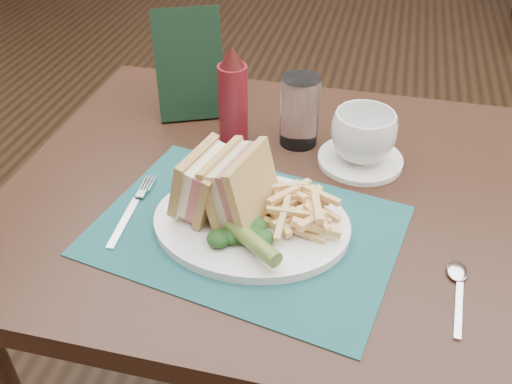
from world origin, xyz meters
TOP-DOWN VIEW (x-y plane):
  - floor at (0.00, 0.00)m, footprint 7.00×7.00m
  - table_main at (0.00, -0.50)m, footprint 0.90×0.75m
  - placemat at (-0.02, -0.62)m, footprint 0.50×0.39m
  - plate at (-0.02, -0.61)m, footprint 0.31×0.25m
  - sandwich_half_a at (-0.11, -0.60)m, footprint 0.10×0.12m
  - sandwich_half_b at (-0.06, -0.60)m, footprint 0.10×0.13m
  - kale_garnish at (-0.02, -0.66)m, footprint 0.11×0.08m
  - pickle_spear at (-0.01, -0.68)m, footprint 0.11×0.09m
  - fries_pile at (0.05, -0.59)m, footprint 0.18×0.20m
  - fork at (-0.21, -0.62)m, footprint 0.05×0.17m
  - spoon at (0.28, -0.68)m, footprint 0.04×0.15m
  - saucer at (0.13, -0.40)m, footprint 0.15×0.15m
  - coffee_cup at (0.13, -0.40)m, footprint 0.16×0.16m
  - drinking_glass at (0.01, -0.36)m, footprint 0.09×0.09m
  - ketchup_bottle at (-0.11, -0.38)m, footprint 0.05×0.05m
  - check_presenter at (-0.22, -0.29)m, footprint 0.15×0.12m

SIDE VIEW (x-z plane):
  - floor at x=0.00m, z-range 0.00..0.00m
  - table_main at x=0.00m, z-range 0.00..0.75m
  - placemat at x=-0.02m, z-range 0.75..0.75m
  - spoon at x=0.28m, z-range 0.75..0.76m
  - saucer at x=0.13m, z-range 0.75..0.76m
  - fork at x=-0.21m, z-range 0.75..0.76m
  - plate at x=-0.02m, z-range 0.75..0.77m
  - kale_garnish at x=-0.02m, z-range 0.77..0.79m
  - pickle_spear at x=-0.01m, z-range 0.78..0.80m
  - fries_pile at x=0.05m, z-range 0.77..0.82m
  - coffee_cup at x=0.13m, z-range 0.76..0.85m
  - drinking_glass at x=0.01m, z-range 0.75..0.88m
  - sandwich_half_a at x=-0.11m, z-range 0.77..0.87m
  - sandwich_half_b at x=-0.06m, z-range 0.77..0.88m
  - ketchup_bottle at x=-0.11m, z-range 0.75..0.94m
  - check_presenter at x=-0.22m, z-range 0.75..0.96m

